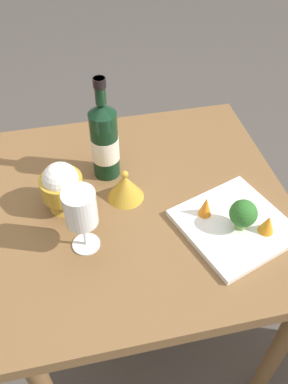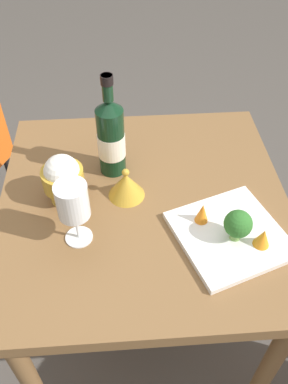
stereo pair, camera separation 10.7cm
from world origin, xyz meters
name	(u,v)px [view 1 (the left image)]	position (x,y,z in m)	size (l,w,h in m)	color
ground_plane	(144,324)	(0.00, 0.00, 0.00)	(8.00, 8.00, 0.00)	#4C4742
dining_table	(144,223)	(0.00, 0.00, 0.63)	(0.78, 0.78, 0.73)	brown
wine_bottle	(104,140)	(0.08, -0.13, 0.85)	(0.08, 0.08, 0.30)	black
wine_glass	(80,209)	(0.17, 0.12, 0.86)	(0.08, 0.08, 0.18)	white
rice_bowl	(62,186)	(0.21, -0.02, 0.80)	(0.11, 0.11, 0.14)	gold
rice_bowl_lid	(125,187)	(0.05, -0.02, 0.77)	(0.10, 0.10, 0.09)	gold
serving_plate	(234,225)	(-0.20, 0.14, 0.74)	(0.32, 0.32, 0.02)	white
broccoli_floret	(243,214)	(-0.21, 0.16, 0.80)	(0.07, 0.07, 0.09)	#729E4C
carrot_garnish_left	(268,224)	(-0.27, 0.18, 0.77)	(0.04, 0.04, 0.05)	orange
carrot_garnish_right	(206,206)	(-0.14, 0.10, 0.77)	(0.03, 0.03, 0.06)	orange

